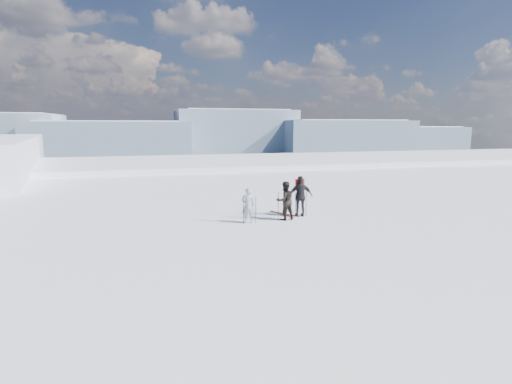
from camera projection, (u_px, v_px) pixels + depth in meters
The scene contains 8 objects.
lake_basin at pixel (206, 224), 43.37m from camera, with size 820.00×820.00×71.62m.
far_mountain_range at pixel (177, 136), 455.15m from camera, with size 770.00×110.00×53.00m.
skier_grey at pixel (248, 205), 16.89m from camera, with size 0.55×0.36×1.51m, color #999EA7.
skier_dark at pixel (285, 201), 17.43m from camera, with size 0.83×0.65×1.71m, color black.
skier_pack at pixel (301, 196), 18.10m from camera, with size 1.09×0.45×1.86m, color black.
backpack at pixel (300, 170), 18.15m from camera, with size 0.40×0.22×0.52m, color red.
ski_poles at pixel (279, 206), 17.42m from camera, with size 3.13×0.68×1.36m.
skis_loose at pixel (283, 214), 18.67m from camera, with size 0.99×1.64×0.03m.
Camera 1 is at (-6.01, -12.12, 4.10)m, focal length 28.00 mm.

